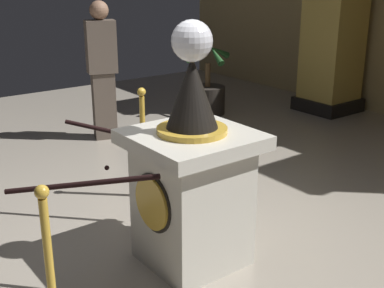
{
  "coord_description": "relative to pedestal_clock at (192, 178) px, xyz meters",
  "views": [
    {
      "loc": [
        3.11,
        -2.08,
        2.09
      ],
      "look_at": [
        0.39,
        -0.03,
        0.92
      ],
      "focal_mm": 47.97,
      "sensor_mm": 36.0,
      "label": 1
    }
  ],
  "objects": [
    {
      "name": "ground_plane",
      "position": [
        -0.39,
        0.03,
        -0.67
      ],
      "size": [
        11.45,
        11.45,
        0.0
      ],
      "primitive_type": "plane",
      "color": "#9E9384"
    },
    {
      "name": "pedestal_clock",
      "position": [
        0.0,
        0.0,
        0.0
      ],
      "size": [
        0.83,
        0.83,
        1.78
      ],
      "color": "beige",
      "rests_on": "ground_plane"
    },
    {
      "name": "stanchion_near",
      "position": [
        -1.19,
        0.33,
        -0.29
      ],
      "size": [
        0.24,
        0.24,
        1.07
      ],
      "color": "gold",
      "rests_on": "ground_plane"
    },
    {
      "name": "velvet_rope",
      "position": [
        -0.47,
        -0.43,
        0.12
      ],
      "size": [
        1.51,
        1.51,
        0.22
      ],
      "color": "black"
    },
    {
      "name": "potted_palm_left",
      "position": [
        -3.19,
        2.7,
        -0.36
      ],
      "size": [
        0.82,
        0.83,
        1.09
      ],
      "color": "#2D2823",
      "rests_on": "ground_plane"
    },
    {
      "name": "bystander_guest",
      "position": [
        -3.04,
        0.89,
        0.26
      ],
      "size": [
        0.31,
        0.41,
        1.74
      ],
      "color": "brown",
      "rests_on": "ground_plane"
    }
  ]
}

